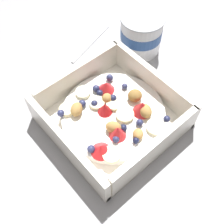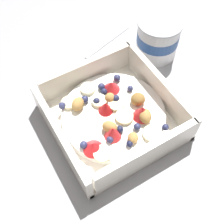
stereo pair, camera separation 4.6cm
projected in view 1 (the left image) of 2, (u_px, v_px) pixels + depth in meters
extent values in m
plane|color=#9E9EA3|center=(109.00, 117.00, 0.50)|extent=(2.40, 2.40, 0.00)
cube|color=white|center=(112.00, 120.00, 0.49)|extent=(0.19, 0.19, 0.01)
cube|color=white|center=(66.00, 146.00, 0.43)|extent=(0.19, 0.01, 0.06)
cube|color=white|center=(152.00, 83.00, 0.50)|extent=(0.19, 0.01, 0.06)
cube|color=white|center=(77.00, 79.00, 0.50)|extent=(0.01, 0.17, 0.06)
cube|color=white|center=(153.00, 151.00, 0.43)|extent=(0.01, 0.17, 0.06)
cylinder|color=white|center=(112.00, 116.00, 0.48)|extent=(0.17, 0.17, 0.01)
cylinder|color=#F7EFC6|center=(112.00, 155.00, 0.43)|extent=(0.03, 0.03, 0.01)
cylinder|color=beige|center=(67.00, 109.00, 0.47)|extent=(0.03, 0.03, 0.01)
cylinder|color=#F7EFC6|center=(83.00, 93.00, 0.49)|extent=(0.04, 0.04, 0.01)
cylinder|color=#F7EFC6|center=(156.00, 127.00, 0.45)|extent=(0.03, 0.03, 0.01)
cylinder|color=#F4EAB7|center=(97.00, 103.00, 0.48)|extent=(0.03, 0.03, 0.01)
cylinder|color=beige|center=(114.00, 103.00, 0.48)|extent=(0.04, 0.04, 0.01)
cylinder|color=beige|center=(125.00, 115.00, 0.46)|extent=(0.04, 0.04, 0.01)
cone|color=red|center=(118.00, 132.00, 0.44)|extent=(0.04, 0.04, 0.02)
cone|color=red|center=(142.00, 107.00, 0.46)|extent=(0.04, 0.04, 0.03)
cone|color=red|center=(105.00, 108.00, 0.46)|extent=(0.03, 0.03, 0.02)
cone|color=red|center=(106.00, 86.00, 0.49)|extent=(0.03, 0.03, 0.02)
cone|color=red|center=(101.00, 149.00, 0.42)|extent=(0.04, 0.04, 0.02)
sphere|color=navy|center=(110.00, 78.00, 0.50)|extent=(0.01, 0.01, 0.01)
sphere|color=navy|center=(61.00, 113.00, 0.46)|extent=(0.01, 0.01, 0.01)
sphere|color=#23284C|center=(94.00, 104.00, 0.47)|extent=(0.01, 0.01, 0.01)
sphere|color=#23284C|center=(167.00, 119.00, 0.46)|extent=(0.01, 0.01, 0.01)
sphere|color=navy|center=(96.00, 88.00, 0.49)|extent=(0.01, 0.01, 0.01)
sphere|color=navy|center=(82.00, 104.00, 0.47)|extent=(0.01, 0.01, 0.01)
sphere|color=navy|center=(91.00, 149.00, 0.43)|extent=(0.01, 0.01, 0.01)
sphere|color=#23284C|center=(100.00, 93.00, 0.49)|extent=(0.01, 0.01, 0.01)
sphere|color=#23284C|center=(74.00, 111.00, 0.46)|extent=(0.01, 0.01, 0.01)
sphere|color=#191E3D|center=(136.00, 141.00, 0.44)|extent=(0.01, 0.01, 0.01)
sphere|color=#23284C|center=(113.00, 98.00, 0.48)|extent=(0.01, 0.01, 0.01)
sphere|color=navy|center=(116.00, 139.00, 0.44)|extent=(0.01, 0.01, 0.01)
sphere|color=navy|center=(125.00, 86.00, 0.49)|extent=(0.01, 0.01, 0.01)
sphere|color=#191E3D|center=(123.00, 128.00, 0.45)|extent=(0.01, 0.01, 0.01)
sphere|color=navy|center=(140.00, 123.00, 0.45)|extent=(0.01, 0.01, 0.01)
ellipsoid|color=tan|center=(107.00, 98.00, 0.48)|extent=(0.02, 0.02, 0.02)
ellipsoid|color=tan|center=(138.00, 134.00, 0.44)|extent=(0.02, 0.02, 0.01)
ellipsoid|color=tan|center=(146.00, 111.00, 0.46)|extent=(0.03, 0.03, 0.02)
ellipsoid|color=olive|center=(135.00, 96.00, 0.48)|extent=(0.03, 0.03, 0.02)
ellipsoid|color=tan|center=(114.00, 127.00, 0.44)|extent=(0.03, 0.03, 0.02)
ellipsoid|color=tan|center=(77.00, 109.00, 0.46)|extent=(0.03, 0.03, 0.02)
ellipsoid|color=silver|center=(64.00, 69.00, 0.55)|extent=(0.04, 0.05, 0.01)
cylinder|color=silver|center=(91.00, 43.00, 0.59)|extent=(0.04, 0.12, 0.01)
cylinder|color=white|center=(141.00, 34.00, 0.56)|extent=(0.08, 0.08, 0.07)
cylinder|color=#2D5193|center=(141.00, 32.00, 0.55)|extent=(0.08, 0.08, 0.02)
cylinder|color=#B7BCC6|center=(143.00, 17.00, 0.52)|extent=(0.08, 0.08, 0.00)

